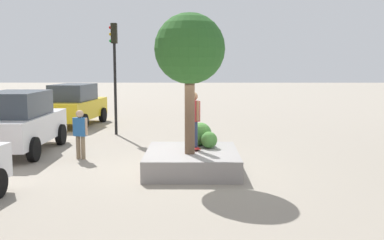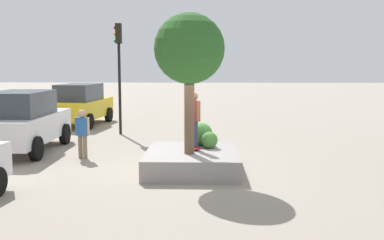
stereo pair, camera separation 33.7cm
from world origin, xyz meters
name	(u,v)px [view 1 (the left image)]	position (x,y,z in m)	size (l,w,h in m)	color
ground_plane	(189,171)	(0.00, 0.00, 0.00)	(120.00, 120.00, 0.00)	#9E9384
planter_ledge	(192,161)	(0.04, -0.10, 0.29)	(3.03, 2.64, 0.58)	gray
plaza_tree	(190,50)	(-0.35, -0.04, 3.45)	(1.94, 1.94, 3.88)	brown
boxwood_shrub	(209,140)	(0.48, -0.61, 0.82)	(0.49, 0.49, 0.49)	#4C8C3D
hedge_clump	(200,134)	(0.93, -0.35, 0.93)	(0.71, 0.71, 0.71)	#4C8C3D
skateboard	(194,147)	(0.31, -0.14, 0.64)	(0.83, 0.44, 0.07)	#A51E1E
skateboarder	(194,115)	(0.31, -0.14, 1.58)	(0.47, 0.39, 1.61)	navy
police_car	(19,122)	(2.60, 5.91, 1.09)	(4.62, 2.19, 2.14)	white
taxi_cab	(75,105)	(9.41, 5.80, 1.06)	(4.65, 2.48, 2.08)	gold
traffic_light_corner	(114,60)	(6.58, 3.27, 3.25)	(0.28, 0.34, 4.79)	black
bystander_watching	(80,131)	(1.57, 3.53, 0.92)	(0.31, 0.52, 1.60)	#847056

